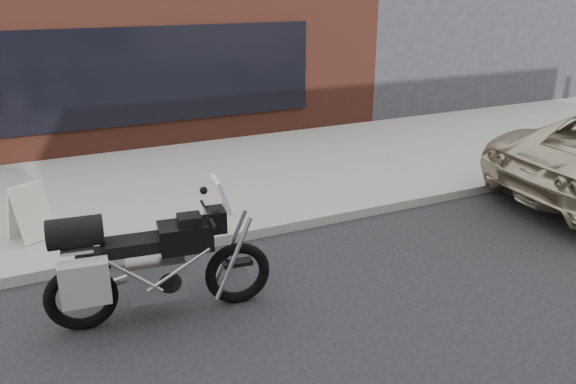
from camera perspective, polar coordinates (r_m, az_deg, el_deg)
name	(u,v)px	position (r m, az deg, el deg)	size (l,w,h in m)	color
near_sidewalk	(212,172)	(10.99, -7.71, 1.98)	(44.00, 6.00, 0.15)	gray
storefront	(57,32)	(17.02, -22.39, 14.77)	(14.00, 10.07, 4.50)	#5A291D
motorcycle	(145,264)	(6.31, -14.28, -7.15)	(2.48, 0.80, 1.57)	black
sandwich_sign	(29,211)	(8.63, -24.83, -1.77)	(0.66, 0.64, 0.79)	beige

